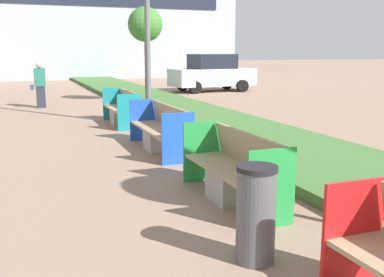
# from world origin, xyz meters

# --- Properties ---
(planter_grass_strip) EXTENTS (2.80, 120.00, 0.18)m
(planter_grass_strip) POSITION_xyz_m (3.20, 12.00, 0.09)
(planter_grass_strip) COLOR #426B33
(planter_grass_strip) RESTS_ON ground
(building_backdrop) EXTENTS (21.34, 6.03, 10.39)m
(building_backdrop) POSITION_xyz_m (4.00, 38.09, 5.19)
(building_backdrop) COLOR #939EAD
(building_backdrop) RESTS_ON ground
(bench_green_frame) EXTENTS (0.65, 2.12, 0.94)m
(bench_green_frame) POSITION_xyz_m (0.94, 7.59, 0.37)
(bench_green_frame) COLOR #9E9B96
(bench_green_frame) RESTS_ON ground
(bench_blue_frame) EXTENTS (0.65, 2.44, 0.94)m
(bench_blue_frame) POSITION_xyz_m (0.94, 10.96, 0.38)
(bench_blue_frame) COLOR #9E9B96
(bench_blue_frame) RESTS_ON ground
(bench_teal_frame) EXTENTS (0.65, 2.09, 0.94)m
(bench_teal_frame) POSITION_xyz_m (0.94, 14.54, 0.37)
(bench_teal_frame) COLOR #9E9B96
(bench_teal_frame) RESTS_ON ground
(litter_bin) EXTENTS (0.40, 0.40, 0.96)m
(litter_bin) POSITION_xyz_m (0.32, 5.88, 0.48)
(litter_bin) COLOR #4C4F51
(litter_bin) RESTS_ON ground
(sapling_tree_far) EXTENTS (1.33, 1.33, 3.68)m
(sapling_tree_far) POSITION_xyz_m (2.99, 19.43, 3.00)
(sapling_tree_far) COLOR brown
(sapling_tree_far) RESTS_ON ground
(pedestrian_walking) EXTENTS (0.53, 0.24, 1.63)m
(pedestrian_walking) POSITION_xyz_m (-0.98, 19.30, 0.82)
(pedestrian_walking) COLOR #232633
(pedestrian_walking) RESTS_ON ground
(parked_car_distant) EXTENTS (4.34, 2.13, 1.86)m
(parked_car_distant) POSITION_xyz_m (7.44, 23.14, 0.91)
(parked_car_distant) COLOR #B7BABF
(parked_car_distant) RESTS_ON ground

